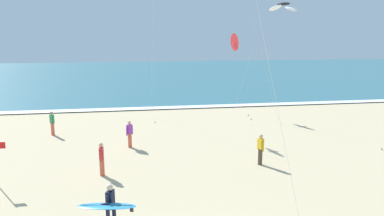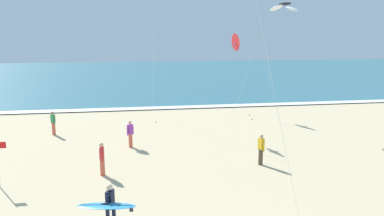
# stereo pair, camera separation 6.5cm
# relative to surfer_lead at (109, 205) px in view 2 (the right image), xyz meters

# --- Properties ---
(ocean_water) EXTENTS (160.00, 60.00, 0.08)m
(ocean_water) POSITION_rel_surfer_lead_xyz_m (2.27, 50.23, -1.00)
(ocean_water) COLOR #336B7A
(ocean_water) RESTS_ON ground
(shoreline_foam) EXTENTS (160.00, 1.28, 0.01)m
(shoreline_foam) POSITION_rel_surfer_lead_xyz_m (2.27, 20.53, -0.95)
(shoreline_foam) COLOR white
(shoreline_foam) RESTS_ON ocean_water
(surfer_lead) EXTENTS (2.03, 1.13, 1.71)m
(surfer_lead) POSITION_rel_surfer_lead_xyz_m (0.00, 0.00, 0.00)
(surfer_lead) COLOR black
(surfer_lead) RESTS_ON ground
(kite_arc_charcoal_near) EXTENTS (2.65, 3.83, 8.74)m
(kite_arc_charcoal_near) POSITION_rel_surfer_lead_xyz_m (11.53, 13.64, 7.38)
(kite_arc_charcoal_near) COLOR white
(kite_arc_charcoal_near) RESTS_ON ground
(kite_delta_scarlet_far) EXTENTS (0.89, 3.70, 6.66)m
(kite_delta_scarlet_far) POSITION_rel_surfer_lead_xyz_m (9.32, 17.92, 4.88)
(kite_delta_scarlet_far) COLOR red
(kite_delta_scarlet_far) RESTS_ON ground
(bystander_purple_top) EXTENTS (0.39, 0.37, 1.59)m
(bystander_purple_top) POSITION_rel_surfer_lead_xyz_m (0.60, 9.42, -0.23)
(bystander_purple_top) COLOR #D8593F
(bystander_purple_top) RESTS_ON ground
(bystander_red_top) EXTENTS (0.22, 0.50, 1.59)m
(bystander_red_top) POSITION_rel_surfer_lead_xyz_m (-0.66, 5.27, -0.23)
(bystander_red_top) COLOR #D8593F
(bystander_red_top) RESTS_ON ground
(bystander_yellow_top) EXTENTS (0.27, 0.48, 1.59)m
(bystander_yellow_top) POSITION_rel_surfer_lead_xyz_m (7.14, 5.44, -0.23)
(bystander_yellow_top) COLOR #4C3D2D
(bystander_yellow_top) RESTS_ON ground
(bystander_green_top) EXTENTS (0.35, 0.41, 1.59)m
(bystander_green_top) POSITION_rel_surfer_lead_xyz_m (-4.43, 12.96, -0.23)
(bystander_green_top) COLOR #D8593F
(bystander_green_top) RESTS_ON ground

